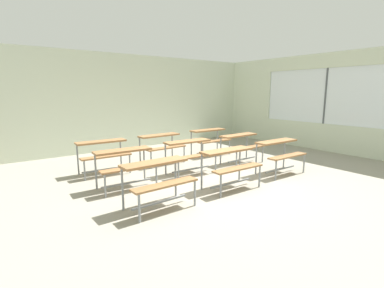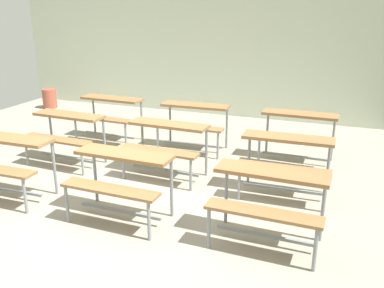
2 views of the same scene
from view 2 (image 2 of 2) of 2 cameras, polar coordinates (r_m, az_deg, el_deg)
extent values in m
cube|color=gray|center=(5.15, -8.53, -8.20)|extent=(10.00, 9.00, 0.05)
cube|color=beige|center=(8.83, 5.54, 13.45)|extent=(10.00, 0.12, 3.00)
cube|color=olive|center=(5.54, -23.67, 0.67)|extent=(1.11, 0.34, 0.04)
cylinder|color=gray|center=(5.44, -18.32, -3.04)|extent=(0.04, 0.04, 0.72)
cylinder|color=gray|center=(5.11, -21.89, -6.59)|extent=(0.04, 0.04, 0.44)
cube|color=gray|center=(5.66, -23.81, -5.74)|extent=(1.00, 0.05, 0.03)
cube|color=olive|center=(4.61, -9.28, -1.42)|extent=(1.11, 0.35, 0.04)
cube|color=olive|center=(4.46, -11.20, -6.10)|extent=(1.10, 0.25, 0.03)
cylinder|color=gray|center=(5.10, -13.10, -3.98)|extent=(0.04, 0.04, 0.72)
cylinder|color=gray|center=(4.63, -2.81, -5.86)|extent=(0.04, 0.04, 0.72)
cylinder|color=gray|center=(4.76, -16.74, -7.84)|extent=(0.04, 0.04, 0.44)
cylinder|color=gray|center=(4.26, -5.92, -10.40)|extent=(0.04, 0.04, 0.44)
cube|color=gray|center=(4.75, -9.76, -9.01)|extent=(1.00, 0.06, 0.03)
cube|color=olive|center=(4.14, 10.89, -3.87)|extent=(1.11, 0.35, 0.04)
cube|color=olive|center=(3.97, 9.70, -9.26)|extent=(1.11, 0.25, 0.03)
cylinder|color=gray|center=(4.51, 4.72, -6.61)|extent=(0.04, 0.04, 0.72)
cylinder|color=gray|center=(4.36, 17.49, -8.42)|extent=(0.04, 0.04, 0.72)
cylinder|color=gray|center=(4.11, 2.31, -11.42)|extent=(0.04, 0.04, 0.44)
cylinder|color=gray|center=(3.94, 16.52, -13.69)|extent=(0.04, 0.04, 0.44)
cube|color=gray|center=(4.29, 9.99, -12.23)|extent=(1.00, 0.06, 0.03)
cube|color=olive|center=(6.43, -16.49, 3.79)|extent=(1.11, 0.37, 0.04)
cube|color=olive|center=(6.27, -18.09, 0.60)|extent=(1.11, 0.27, 0.03)
cylinder|color=gray|center=(6.94, -18.70, 1.55)|extent=(0.04, 0.04, 0.72)
cylinder|color=gray|center=(6.34, -11.89, 0.56)|extent=(0.04, 0.04, 0.72)
cylinder|color=gray|center=(6.61, -21.69, -0.92)|extent=(0.04, 0.04, 0.44)
cylinder|color=gray|center=(5.97, -14.79, -2.22)|extent=(0.04, 0.04, 0.44)
cube|color=gray|center=(6.50, -16.77, -1.79)|extent=(1.00, 0.08, 0.03)
cube|color=olive|center=(5.69, -3.20, 2.68)|extent=(1.11, 0.36, 0.04)
cube|color=olive|center=(5.50, -4.60, -0.98)|extent=(1.11, 0.26, 0.03)
cylinder|color=gray|center=(6.14, -6.77, 0.26)|extent=(0.04, 0.04, 0.72)
cylinder|color=gray|center=(5.73, 1.98, -0.96)|extent=(0.04, 0.04, 0.72)
cylinder|color=gray|center=(5.74, -9.40, -2.66)|extent=(0.04, 0.04, 0.44)
cylinder|color=gray|center=(5.31, -0.17, -4.22)|extent=(0.04, 0.04, 0.44)
cube|color=gray|center=(5.77, -3.70, -3.61)|extent=(1.00, 0.07, 0.03)
cube|color=olive|center=(5.23, 13.01, 0.79)|extent=(1.11, 0.35, 0.04)
cube|color=olive|center=(5.03, 12.35, -3.30)|extent=(1.11, 0.25, 0.03)
cylinder|color=gray|center=(5.55, 7.80, -1.80)|extent=(0.04, 0.04, 0.72)
cylinder|color=gray|center=(5.46, 18.12, -2.93)|extent=(0.04, 0.04, 0.72)
cylinder|color=gray|center=(5.10, 6.46, -5.31)|extent=(0.04, 0.04, 0.44)
cylinder|color=gray|center=(5.01, 17.75, -6.62)|extent=(0.04, 0.04, 0.44)
cube|color=gray|center=(5.32, 12.35, -6.01)|extent=(1.00, 0.06, 0.03)
cube|color=olive|center=(7.40, -10.92, 6.11)|extent=(1.11, 0.36, 0.04)
cube|color=olive|center=(7.21, -12.17, 3.41)|extent=(1.11, 0.26, 0.03)
cylinder|color=gray|center=(7.88, -13.27, 4.00)|extent=(0.04, 0.04, 0.72)
cylinder|color=gray|center=(7.35, -6.89, 3.33)|extent=(0.04, 0.04, 0.72)
cylinder|color=gray|center=(7.49, -15.61, 1.95)|extent=(0.04, 0.04, 0.44)
cylinder|color=gray|center=(6.94, -9.06, 1.09)|extent=(0.04, 0.04, 0.44)
cube|color=gray|center=(7.45, -11.22, 1.22)|extent=(1.00, 0.07, 0.03)
cube|color=olive|center=(6.77, 0.45, 5.29)|extent=(1.11, 0.36, 0.04)
cube|color=olive|center=(6.55, -0.43, 2.30)|extent=(1.11, 0.26, 0.03)
cylinder|color=gray|center=(7.16, -3.01, 3.02)|extent=(0.04, 0.04, 0.72)
cylinder|color=gray|center=(6.86, 4.79, 2.30)|extent=(0.04, 0.04, 0.72)
cylinder|color=gray|center=(6.71, -4.71, 0.67)|extent=(0.04, 0.04, 0.44)
cylinder|color=gray|center=(6.40, 3.55, -0.21)|extent=(0.04, 0.04, 0.44)
cube|color=gray|center=(6.82, 0.07, -0.04)|extent=(1.00, 0.07, 0.03)
cube|color=olive|center=(6.43, 14.55, 3.96)|extent=(1.11, 0.34, 0.04)
cube|color=olive|center=(6.19, 13.94, 0.77)|extent=(1.10, 0.24, 0.03)
cylinder|color=gray|center=(6.73, 10.26, 1.73)|extent=(0.04, 0.04, 0.72)
cylinder|color=gray|center=(6.62, 18.74, 0.74)|extent=(0.04, 0.04, 0.72)
cylinder|color=gray|center=(6.26, 9.14, -0.85)|extent=(0.04, 0.04, 0.44)
cylinder|color=gray|center=(6.14, 18.27, -1.96)|extent=(0.04, 0.04, 0.44)
cube|color=gray|center=(6.47, 13.94, -1.64)|extent=(1.00, 0.05, 0.03)
cylinder|color=#9E4C38|center=(10.18, -18.91, 5.92)|extent=(0.31, 0.31, 0.44)
camera|label=1|loc=(5.94, -70.35, 2.07)|focal=26.42mm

